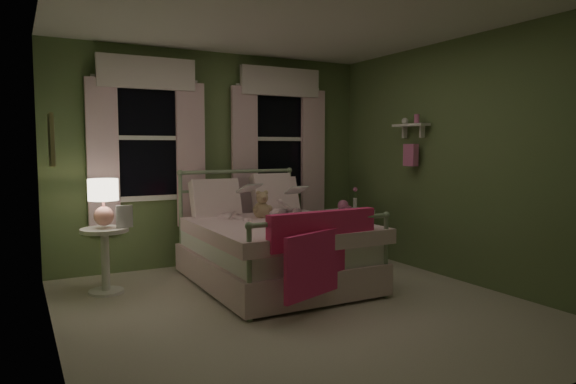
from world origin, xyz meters
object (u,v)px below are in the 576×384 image
teddy_bear (262,207)px  table_lamp (103,197)px  nightstand_left (105,251)px  bed (273,248)px  child_right (278,192)px  nightstand_right (349,217)px  child_left (232,193)px

teddy_bear → table_lamp: 1.64m
nightstand_left → bed: bearing=-15.4°
nightstand_left → child_right: bearing=-0.5°
teddy_bear → table_lamp: (-1.63, 0.17, 0.16)m
child_right → teddy_bear: (-0.28, -0.16, -0.14)m
bed → teddy_bear: bearing=91.2°
teddy_bear → nightstand_left: size_ratio=0.48×
teddy_bear → nightstand_right: bearing=11.1°
table_lamp → child_right: bearing=-0.5°
child_left → teddy_bear: (0.28, -0.16, -0.15)m
teddy_bear → nightstand_left: 1.68m
child_right → table_lamp: 1.91m
child_left → nightstand_right: 1.69m
child_right → nightstand_left: size_ratio=1.12×
bed → nightstand_right: 1.47m
nightstand_left → table_lamp: table_lamp is taller
child_left → teddy_bear: size_ratio=2.40×
nightstand_left → nightstand_right: (2.99, 0.09, 0.13)m
child_right → teddy_bear: size_ratio=2.33×
bed → table_lamp: (-1.63, 0.45, 0.58)m
bed → nightstand_left: size_ratio=3.13×
bed → nightstand_right: size_ratio=3.18×
child_right → table_lamp: (-1.91, 0.02, 0.02)m
bed → table_lamp: bearing=164.6°
bed → teddy_bear: size_ratio=6.52×
table_lamp → child_left: bearing=-0.7°
child_left → teddy_bear: child_left is taller
nightstand_left → table_lamp: bearing=-90.0°
teddy_bear → nightstand_left: teddy_bear is taller
child_left → child_right: child_left is taller
child_left → table_lamp: size_ratio=1.63×
child_right → nightstand_right: child_right is taller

